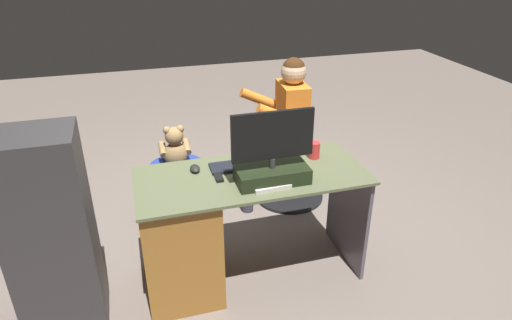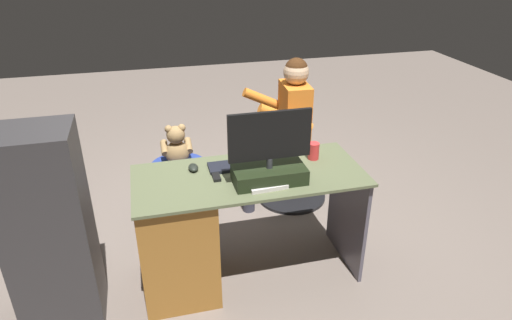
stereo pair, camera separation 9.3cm
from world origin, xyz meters
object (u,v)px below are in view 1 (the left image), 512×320
at_px(person, 281,121).
at_px(desk, 193,233).
at_px(visitor_chair, 290,171).
at_px(monitor, 272,162).
at_px(tv_remote, 218,175).
at_px(office_chair_teddy, 179,188).
at_px(cup, 314,150).
at_px(teddy_bear, 175,148).
at_px(computer_mouse, 195,169).
at_px(keyboard, 243,165).

bearing_deg(person, desk, 44.73).
height_order(visitor_chair, person, person).
relative_size(monitor, tv_remote, 3.22).
distance_m(monitor, office_chair_teddy, 1.20).
bearing_deg(monitor, office_chair_teddy, -63.11).
distance_m(cup, office_chair_teddy, 1.21).
bearing_deg(tv_remote, teddy_bear, -78.02).
distance_m(monitor, computer_mouse, 0.50).
height_order(computer_mouse, office_chair_teddy, computer_mouse).
height_order(desk, visitor_chair, desk).
bearing_deg(cup, computer_mouse, -2.40).
bearing_deg(computer_mouse, cup, 177.60).
bearing_deg(person, computer_mouse, 41.62).
relative_size(desk, office_chair_teddy, 2.62).
height_order(office_chair_teddy, visitor_chair, same).
relative_size(desk, computer_mouse, 14.62).
bearing_deg(keyboard, monitor, 116.40).
bearing_deg(cup, office_chair_teddy, -40.31).
distance_m(monitor, teddy_bear, 1.08).
relative_size(tv_remote, office_chair_teddy, 0.28).
bearing_deg(cup, teddy_bear, -40.80).
bearing_deg(office_chair_teddy, desk, 89.56).
bearing_deg(office_chair_teddy, monitor, 116.89).
xyz_separation_m(computer_mouse, tv_remote, (-0.12, 0.11, -0.01)).
bearing_deg(visitor_chair, person, 3.54).
xyz_separation_m(monitor, office_chair_teddy, (0.47, -0.92, -0.61)).
bearing_deg(tv_remote, visitor_chair, -133.27).
height_order(keyboard, tv_remote, keyboard).
height_order(keyboard, office_chair_teddy, keyboard).
bearing_deg(person, teddy_bear, 2.73).
bearing_deg(tv_remote, office_chair_teddy, -77.83).
bearing_deg(monitor, keyboard, -63.60).
height_order(keyboard, person, person).
bearing_deg(tv_remote, computer_mouse, -42.91).
bearing_deg(computer_mouse, visitor_chair, -141.18).
xyz_separation_m(teddy_bear, person, (-0.86, -0.04, 0.11)).
bearing_deg(tv_remote, cup, -173.37).
distance_m(cup, visitor_chair, 0.95).
xyz_separation_m(monitor, cup, (-0.36, -0.22, -0.07)).
xyz_separation_m(keyboard, teddy_bear, (0.35, -0.70, -0.15)).
relative_size(computer_mouse, person, 0.08).
bearing_deg(monitor, teddy_bear, -63.41).
relative_size(keyboard, visitor_chair, 0.71).
xyz_separation_m(tv_remote, office_chair_teddy, (0.17, -0.78, -0.50)).
bearing_deg(keyboard, desk, 17.95).
height_order(desk, office_chair_teddy, desk).
xyz_separation_m(office_chair_teddy, teddy_bear, (0.00, -0.01, 0.35)).
bearing_deg(cup, visitor_chair, -99.59).
distance_m(computer_mouse, visitor_chair, 1.27).
height_order(monitor, office_chair_teddy, monitor).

